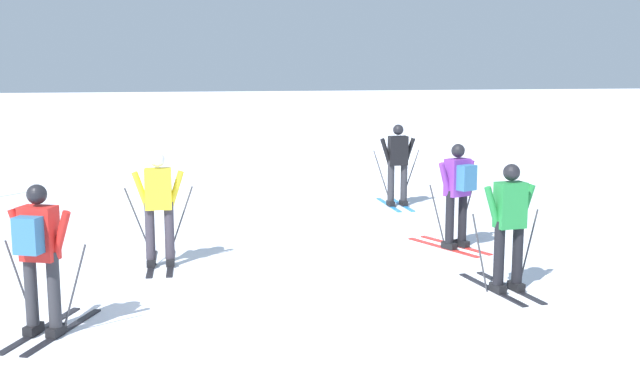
# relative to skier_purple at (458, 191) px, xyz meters

# --- Properties ---
(ground_plane) EXTENTS (120.00, 120.00, 0.00)m
(ground_plane) POSITION_rel_skier_purple_xyz_m (-3.06, -2.05, -0.96)
(ground_plane) COLOR silver
(far_snow_ridge) EXTENTS (80.00, 8.53, 1.67)m
(far_snow_ridge) POSITION_rel_skier_purple_xyz_m (-3.06, 17.41, -0.12)
(far_snow_ridge) COLOR silver
(far_snow_ridge) RESTS_ON ground
(skier_purple) EXTENTS (1.00, 1.61, 1.71)m
(skier_purple) POSITION_rel_skier_purple_xyz_m (0.00, 0.00, 0.00)
(skier_purple) COLOR red
(skier_purple) RESTS_ON ground
(skier_yellow) EXTENTS (1.00, 1.61, 1.71)m
(skier_yellow) POSITION_rel_skier_purple_xyz_m (-4.69, -0.31, -0.04)
(skier_yellow) COLOR black
(skier_yellow) RESTS_ON ground
(skier_black) EXTENTS (1.00, 1.61, 1.71)m
(skier_black) POSITION_rel_skier_purple_xyz_m (0.04, 3.82, -0.04)
(skier_black) COLOR #237AC6
(skier_black) RESTS_ON ground
(skier_green) EXTENTS (0.99, 1.64, 1.71)m
(skier_green) POSITION_rel_skier_purple_xyz_m (-0.15, -2.42, -0.04)
(skier_green) COLOR black
(skier_green) RESTS_ON ground
(skier_red) EXTENTS (0.96, 1.62, 1.71)m
(skier_red) POSITION_rel_skier_purple_xyz_m (-5.90, -3.18, -0.00)
(skier_red) COLOR black
(skier_red) RESTS_ON ground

